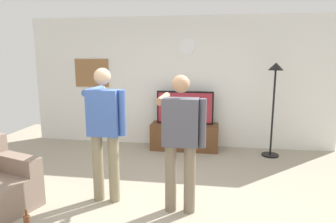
{
  "coord_description": "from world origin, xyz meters",
  "views": [
    {
      "loc": [
        0.75,
        -3.27,
        1.9
      ],
      "look_at": [
        0.05,
        1.2,
        1.05
      ],
      "focal_mm": 31.69,
      "sensor_mm": 36.0,
      "label": 1
    }
  ],
  "objects_px": {
    "tv_stand": "(184,137)",
    "television": "(185,107)",
    "wall_clock": "(187,46)",
    "person_standing_nearer_couch": "(181,136)",
    "framed_picture": "(92,73)",
    "floor_lamp": "(274,90)",
    "person_standing_nearer_lamp": "(105,128)"
  },
  "relations": [
    {
      "from": "television",
      "to": "person_standing_nearer_lamp",
      "type": "bearing_deg",
      "value": -108.68
    },
    {
      "from": "framed_picture",
      "to": "person_standing_nearer_lamp",
      "type": "xyz_separation_m",
      "value": [
        1.26,
        -2.63,
        -0.54
      ]
    },
    {
      "from": "framed_picture",
      "to": "floor_lamp",
      "type": "distance_m",
      "value": 3.78
    },
    {
      "from": "person_standing_nearer_lamp",
      "to": "tv_stand",
      "type": "bearing_deg",
      "value": 70.97
    },
    {
      "from": "wall_clock",
      "to": "framed_picture",
      "type": "height_order",
      "value": "wall_clock"
    },
    {
      "from": "television",
      "to": "person_standing_nearer_couch",
      "type": "distance_m",
      "value": 2.52
    },
    {
      "from": "television",
      "to": "framed_picture",
      "type": "distance_m",
      "value": 2.19
    },
    {
      "from": "tv_stand",
      "to": "framed_picture",
      "type": "relative_size",
      "value": 1.81
    },
    {
      "from": "floor_lamp",
      "to": "person_standing_nearer_couch",
      "type": "xyz_separation_m",
      "value": [
        -1.49,
        -2.31,
        -0.32
      ]
    },
    {
      "from": "tv_stand",
      "to": "television",
      "type": "height_order",
      "value": "television"
    },
    {
      "from": "framed_picture",
      "to": "floor_lamp",
      "type": "xyz_separation_m",
      "value": [
        3.74,
        -0.45,
        -0.26
      ]
    },
    {
      "from": "wall_clock",
      "to": "floor_lamp",
      "type": "relative_size",
      "value": 0.19
    },
    {
      "from": "floor_lamp",
      "to": "tv_stand",
      "type": "bearing_deg",
      "value": 174.58
    },
    {
      "from": "television",
      "to": "person_standing_nearer_lamp",
      "type": "distance_m",
      "value": 2.52
    },
    {
      "from": "person_standing_nearer_couch",
      "to": "person_standing_nearer_lamp",
      "type": "bearing_deg",
      "value": 172.42
    },
    {
      "from": "person_standing_nearer_lamp",
      "to": "framed_picture",
      "type": "bearing_deg",
      "value": 115.59
    },
    {
      "from": "television",
      "to": "wall_clock",
      "type": "relative_size",
      "value": 3.49
    },
    {
      "from": "floor_lamp",
      "to": "person_standing_nearer_couch",
      "type": "height_order",
      "value": "floor_lamp"
    },
    {
      "from": "tv_stand",
      "to": "television",
      "type": "bearing_deg",
      "value": 90.0
    },
    {
      "from": "framed_picture",
      "to": "person_standing_nearer_couch",
      "type": "bearing_deg",
      "value": -50.78
    },
    {
      "from": "person_standing_nearer_lamp",
      "to": "person_standing_nearer_couch",
      "type": "distance_m",
      "value": 1.0
    },
    {
      "from": "tv_stand",
      "to": "television",
      "type": "distance_m",
      "value": 0.6
    },
    {
      "from": "framed_picture",
      "to": "floor_lamp",
      "type": "height_order",
      "value": "framed_picture"
    },
    {
      "from": "wall_clock",
      "to": "person_standing_nearer_couch",
      "type": "bearing_deg",
      "value": -86.07
    },
    {
      "from": "tv_stand",
      "to": "floor_lamp",
      "type": "relative_size",
      "value": 0.77
    },
    {
      "from": "television",
      "to": "framed_picture",
      "type": "relative_size",
      "value": 1.53
    },
    {
      "from": "tv_stand",
      "to": "wall_clock",
      "type": "bearing_deg",
      "value": 90.0
    },
    {
      "from": "framed_picture",
      "to": "wall_clock",
      "type": "bearing_deg",
      "value": -0.14
    },
    {
      "from": "wall_clock",
      "to": "tv_stand",
      "type": "bearing_deg",
      "value": -90.0
    },
    {
      "from": "tv_stand",
      "to": "floor_lamp",
      "type": "bearing_deg",
      "value": -5.42
    },
    {
      "from": "framed_picture",
      "to": "floor_lamp",
      "type": "relative_size",
      "value": 0.42
    },
    {
      "from": "wall_clock",
      "to": "person_standing_nearer_couch",
      "type": "distance_m",
      "value": 2.99
    }
  ]
}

